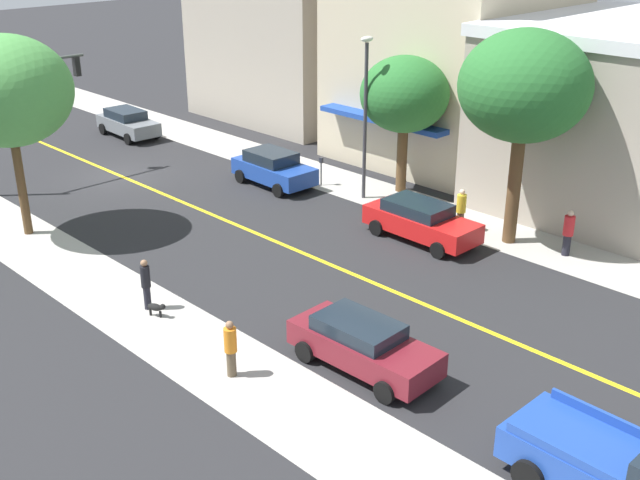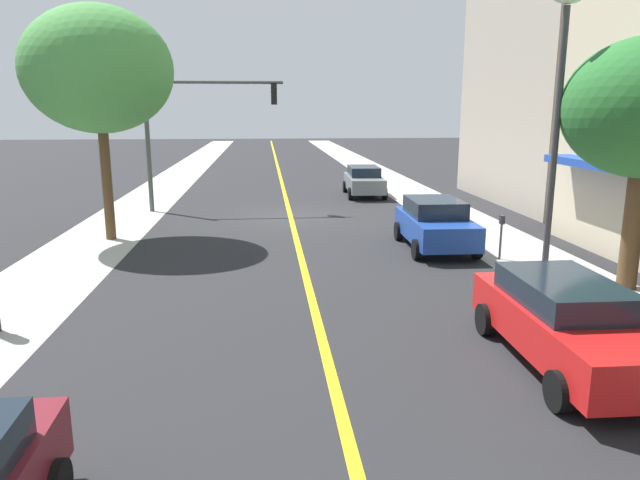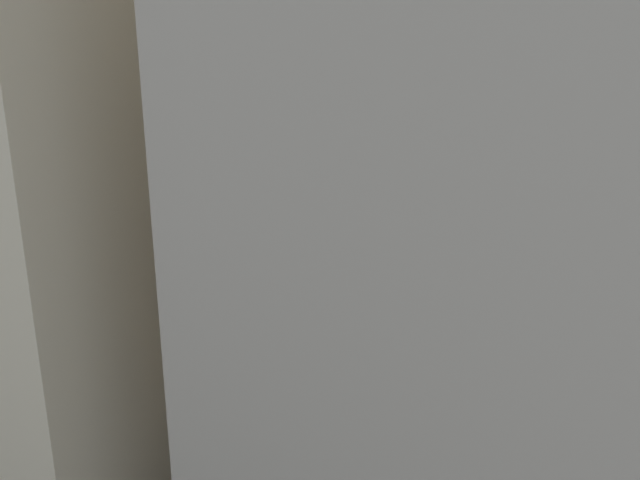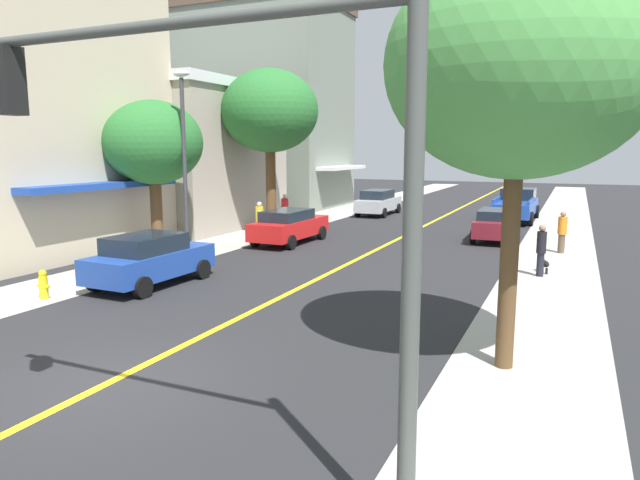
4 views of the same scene
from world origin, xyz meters
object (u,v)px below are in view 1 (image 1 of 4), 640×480
street_lamp (366,102)px  street_tree_left_near (524,87)px  grey_sedan_left_curb (128,123)px  small_dog (156,308)px  parking_meter (321,167)px  blue_sedan_left_curb (273,168)px  pedestrian_black_shirt (146,283)px  street_tree_left_far (405,95)px  traffic_light_mast (6,99)px  pedestrian_orange_shirt (231,347)px  pedestrian_yellow_shirt (461,209)px  pedestrian_red_shirt (568,232)px  fire_hydrant (264,158)px  street_tree_right_corner (6,91)px  maroon_sedan_right_curb (363,344)px  red_sedan_left_curb (421,220)px

street_lamp → street_tree_left_near: bearing=92.8°
grey_sedan_left_curb → small_dog: (10.96, 19.30, -0.48)m
street_tree_left_near → parking_meter: street_tree_left_near is taller
grey_sedan_left_curb → street_lamp: bearing=9.3°
blue_sedan_left_curb → pedestrian_black_shirt: bearing=-58.8°
street_tree_left_far → traffic_light_mast: bearing=-46.5°
pedestrian_orange_shirt → small_dog: 4.43m
pedestrian_yellow_shirt → grey_sedan_left_curb: bearing=-134.5°
street_lamp → pedestrian_red_shirt: street_lamp is taller
blue_sedan_left_curb → pedestrian_black_shirt: size_ratio=2.43×
fire_hydrant → small_dog: bearing=36.8°
street_tree_left_near → street_tree_right_corner: (13.09, -14.08, -0.34)m
parking_meter → small_dog: bearing=23.1°
maroon_sedan_right_curb → pedestrian_black_shirt: 7.72m
street_tree_left_near → pedestrian_orange_shirt: (13.77, -0.15, -5.19)m
street_tree_left_near → parking_meter: bearing=-87.1°
blue_sedan_left_curb → pedestrian_red_shirt: 14.05m
street_tree_right_corner → street_lamp: bearing=152.3°
street_tree_left_far → blue_sedan_left_curb: street_tree_left_far is taller
street_lamp → red_sedan_left_curb: 6.33m
street_lamp → red_sedan_left_curb: size_ratio=1.52×
pedestrian_orange_shirt → pedestrian_yellow_shirt: pedestrian_yellow_shirt is taller
street_tree_right_corner → street_tree_left_far: street_tree_right_corner is taller
maroon_sedan_right_curb → grey_sedan_left_curb: (-8.50, -25.99, 0.02)m
street_tree_left_near → small_dog: bearing=-18.7°
street_tree_left_far → pedestrian_orange_shirt: size_ratio=3.60×
street_tree_right_corner → small_dog: size_ratio=12.01×
pedestrian_yellow_shirt → street_tree_right_corner: bearing=-93.2°
street_tree_right_corner → grey_sedan_left_curb: street_tree_right_corner is taller
pedestrian_red_shirt → parking_meter: bearing=173.0°
parking_meter → maroon_sedan_right_curb: maroon_sedan_right_curb is taller
parking_meter → street_tree_right_corner: bearing=-18.0°
pedestrian_black_shirt → blue_sedan_left_curb: bearing=-109.2°
parking_meter → street_lamp: bearing=93.3°
street_tree_right_corner → pedestrian_yellow_shirt: (-12.60, 12.07, -4.83)m
blue_sedan_left_curb → street_tree_right_corner: bearing=-101.4°
pedestrian_black_shirt → pedestrian_orange_shirt: bearing=125.0°
street_tree_left_far → street_lamp: street_lamp is taller
pedestrian_orange_shirt → street_lamp: bearing=-28.3°
pedestrian_red_shirt → pedestrian_yellow_shirt: (0.88, -4.25, -0.01)m
fire_hydrant → traffic_light_mast: traffic_light_mast is taller
parking_meter → maroon_sedan_right_curb: 15.97m
red_sedan_left_curb → blue_sedan_left_curb: 9.02m
fire_hydrant → street_lamp: bearing=90.7°
traffic_light_mast → blue_sedan_left_curb: traffic_light_mast is taller
street_tree_right_corner → fire_hydrant: street_tree_right_corner is taller
maroon_sedan_right_curb → grey_sedan_left_curb: size_ratio=1.02×
red_sedan_left_curb → maroon_sedan_right_curb: bearing=-60.2°
blue_sedan_left_curb → grey_sedan_left_curb: size_ratio=0.96×
maroon_sedan_right_curb → street_tree_left_far: bearing=124.1°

